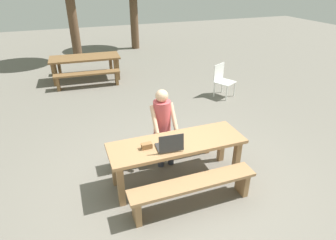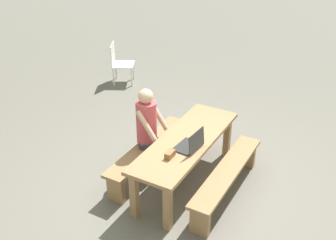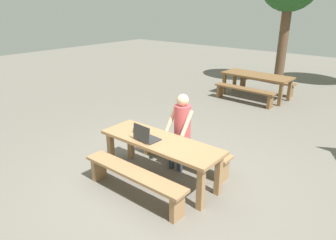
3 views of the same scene
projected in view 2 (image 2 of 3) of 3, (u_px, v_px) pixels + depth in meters
ground_plane at (185, 182)px, 5.76m from camera, size 30.00×30.00×0.00m
picnic_table_front at (186, 146)px, 5.47m from camera, size 2.04×0.67×0.71m
bench_near at (227, 176)px, 5.34m from camera, size 1.80×0.30×0.43m
bench_far at (148, 151)px, 5.86m from camera, size 1.80×0.30×0.43m
laptop at (191, 144)px, 5.19m from camera, size 0.37×0.31×0.27m
small_pouch at (170, 154)px, 5.03m from camera, size 0.15×0.08×0.08m
person_seated at (149, 127)px, 5.62m from camera, size 0.39×0.40×1.31m
plastic_chair at (119, 62)px, 8.58m from camera, size 0.59×0.59×0.85m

